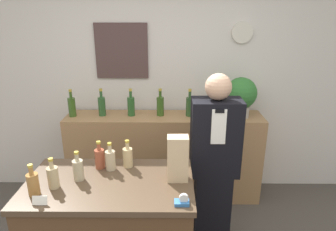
{
  "coord_description": "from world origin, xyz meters",
  "views": [
    {
      "loc": [
        0.13,
        -1.33,
        2.08
      ],
      "look_at": [
        0.11,
        1.09,
        1.22
      ],
      "focal_mm": 32.0,
      "sensor_mm": 36.0,
      "label": 1
    }
  ],
  "objects": [
    {
      "name": "back_wall",
      "position": [
        -0.0,
        2.0,
        1.35
      ],
      "size": [
        5.2,
        0.09,
        2.7
      ],
      "color": "silver",
      "rests_on": "ground_plane"
    },
    {
      "name": "back_shelf",
      "position": [
        0.07,
        1.74,
        0.5
      ],
      "size": [
        2.14,
        0.41,
        0.99
      ],
      "color": "#9E754C",
      "rests_on": "ground_plane"
    },
    {
      "name": "shopkeeper",
      "position": [
        0.51,
        0.95,
        0.81
      ],
      "size": [
        0.41,
        0.26,
        1.62
      ],
      "color": "black",
      "rests_on": "ground_plane"
    },
    {
      "name": "potted_plant",
      "position": [
        0.87,
        1.71,
        1.23
      ],
      "size": [
        0.33,
        0.33,
        0.43
      ],
      "color": "#9E998E",
      "rests_on": "back_shelf"
    },
    {
      "name": "paper_bag",
      "position": [
        0.18,
        0.47,
        1.13
      ],
      "size": [
        0.14,
        0.1,
        0.32
      ],
      "color": "tan",
      "rests_on": "display_counter"
    },
    {
      "name": "tape_dispenser",
      "position": [
        0.21,
        0.19,
        1.0
      ],
      "size": [
        0.09,
        0.06,
        0.07
      ],
      "color": "#2D66A8",
      "rests_on": "display_counter"
    },
    {
      "name": "price_card_left",
      "position": [
        -0.65,
        0.18,
        1.0
      ],
      "size": [
        0.09,
        0.02,
        0.06
      ],
      "color": "white",
      "rests_on": "display_counter"
    },
    {
      "name": "counter_bottle_0",
      "position": [
        -0.73,
        0.28,
        1.05
      ],
      "size": [
        0.07,
        0.07,
        0.21
      ],
      "color": "#A17039",
      "rests_on": "display_counter"
    },
    {
      "name": "counter_bottle_1",
      "position": [
        -0.63,
        0.37,
        1.05
      ],
      "size": [
        0.07,
        0.07,
        0.21
      ],
      "color": "tan",
      "rests_on": "display_counter"
    },
    {
      "name": "counter_bottle_2",
      "position": [
        -0.5,
        0.46,
        1.05
      ],
      "size": [
        0.07,
        0.07,
        0.21
      ],
      "color": "tan",
      "rests_on": "display_counter"
    },
    {
      "name": "counter_bottle_3",
      "position": [
        -0.39,
        0.63,
        1.05
      ],
      "size": [
        0.07,
        0.07,
        0.21
      ],
      "color": "brown",
      "rests_on": "display_counter"
    },
    {
      "name": "counter_bottle_4",
      "position": [
        -0.3,
        0.61,
        1.05
      ],
      "size": [
        0.07,
        0.07,
        0.21
      ],
      "color": "tan",
      "rests_on": "display_counter"
    },
    {
      "name": "counter_bottle_5",
      "position": [
        -0.18,
        0.65,
        1.05
      ],
      "size": [
        0.07,
        0.07,
        0.21
      ],
      "color": "tan",
      "rests_on": "display_counter"
    },
    {
      "name": "shelf_bottle_0",
      "position": [
        -0.93,
        1.72,
        1.1
      ],
      "size": [
        0.08,
        0.08,
        0.3
      ],
      "color": "#33551E",
      "rests_on": "back_shelf"
    },
    {
      "name": "shelf_bottle_1",
      "position": [
        -0.61,
        1.74,
        1.1
      ],
      "size": [
        0.08,
        0.08,
        0.3
      ],
      "color": "#295229",
      "rests_on": "back_shelf"
    },
    {
      "name": "shelf_bottle_2",
      "position": [
        -0.29,
        1.75,
        1.1
      ],
      "size": [
        0.08,
        0.08,
        0.3
      ],
      "color": "#295628",
      "rests_on": "back_shelf"
    },
    {
      "name": "shelf_bottle_3",
      "position": [
        0.02,
        1.75,
        1.1
      ],
      "size": [
        0.08,
        0.08,
        0.3
      ],
      "color": "#33551D",
      "rests_on": "back_shelf"
    },
    {
      "name": "shelf_bottle_4",
      "position": [
        0.34,
        1.74,
        1.1
      ],
      "size": [
        0.08,
        0.08,
        0.3
      ],
      "color": "#294B25",
      "rests_on": "back_shelf"
    },
    {
      "name": "shelf_bottle_5",
      "position": [
        0.65,
        1.74,
        1.1
      ],
      "size": [
        0.08,
        0.08,
        0.3
      ],
      "color": "#264C29",
      "rests_on": "back_shelf"
    }
  ]
}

